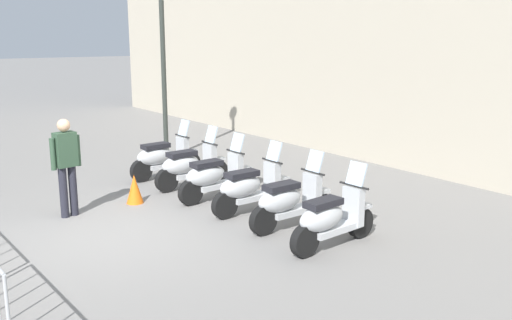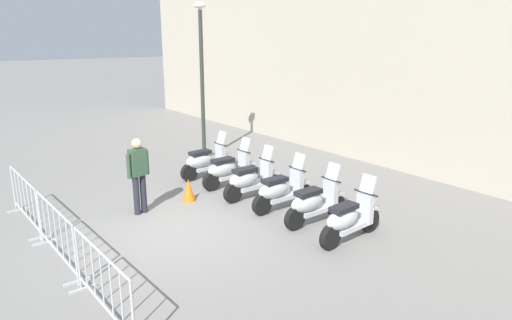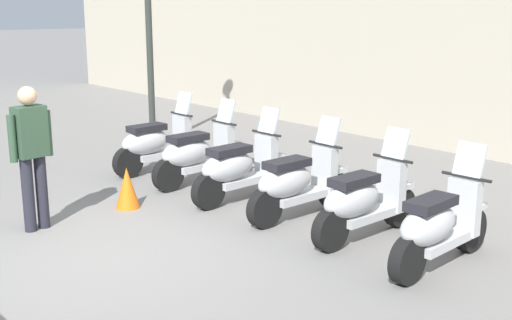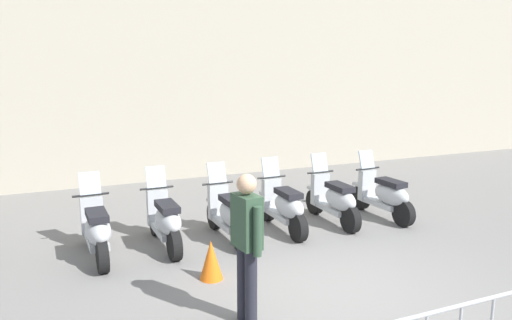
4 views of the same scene
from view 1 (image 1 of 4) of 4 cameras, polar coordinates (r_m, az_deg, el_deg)
The scene contains 10 objects.
ground_plane at distance 9.72m, azimuth -14.37°, elevation -7.02°, with size 120.00×120.00×0.00m, color slate.
motorcycle_0 at distance 12.90m, azimuth -9.15°, elevation 0.22°, with size 0.67×1.72×1.24m.
motorcycle_1 at distance 12.03m, azimuth -6.59°, elevation -0.61°, with size 0.66×1.72×1.24m.
motorcycle_2 at distance 11.12m, azimuth -4.13°, elevation -1.67°, with size 0.67×1.72×1.24m.
motorcycle_3 at distance 10.33m, azimuth -0.63°, elevation -2.78°, with size 0.64×1.72×1.24m.
motorcycle_4 at distance 9.55m, azimuth 3.27°, elevation -4.10°, with size 0.64×1.72×1.24m.
motorcycle_5 at distance 8.76m, azimuth 7.34°, elevation -5.78°, with size 0.70×1.71×1.24m.
street_lamp at distance 14.53m, azimuth -9.17°, elevation 11.61°, with size 0.36×0.36×4.79m.
officer_near_row_end at distance 10.53m, azimuth -18.16°, elevation -0.17°, with size 0.32×0.53×1.73m.
traffic_cone at distance 11.17m, azimuth -11.85°, elevation -2.80°, with size 0.32×0.32×0.55m, color orange.
Camera 1 is at (8.94, -2.05, 3.24)m, focal length 40.69 mm.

